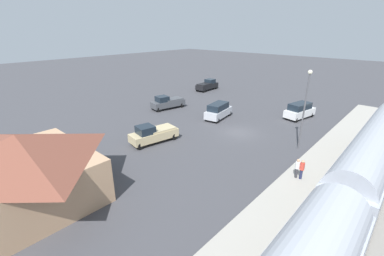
{
  "coord_description": "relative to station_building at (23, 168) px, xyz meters",
  "views": [
    {
      "loc": [
        -15.6,
        26.01,
        11.98
      ],
      "look_at": [
        3.54,
        4.66,
        1.0
      ],
      "focal_mm": 24.38,
      "sensor_mm": 36.0,
      "label": 1
    }
  ],
  "objects": [
    {
      "name": "ground_plane",
      "position": [
        -4.0,
        -22.0,
        -2.78
      ],
      "size": [
        200.0,
        200.0,
        0.0
      ],
      "primitive_type": "plane",
      "color": "#424247"
    },
    {
      "name": "railway_track",
      "position": [
        -18.0,
        -22.0,
        -2.68
      ],
      "size": [
        4.8,
        70.0,
        0.3
      ],
      "color": "gray",
      "rests_on": "ground"
    },
    {
      "name": "platform",
      "position": [
        -14.0,
        -22.0,
        -2.63
      ],
      "size": [
        3.2,
        46.0,
        0.3
      ],
      "color": "#A8A399",
      "rests_on": "ground"
    },
    {
      "name": "station_building",
      "position": [
        0.0,
        0.0,
        0.0
      ],
      "size": [
        9.98,
        9.28,
        5.34
      ],
      "color": "tan",
      "rests_on": "ground"
    },
    {
      "name": "pedestrian_on_platform",
      "position": [
        -13.45,
        -15.89,
        -1.5
      ],
      "size": [
        0.36,
        0.36,
        1.71
      ],
      "color": "#333338",
      "rests_on": "platform"
    },
    {
      "name": "pedestrian_waiting_far",
      "position": [
        -13.82,
        -15.94,
        -1.5
      ],
      "size": [
        0.36,
        0.36,
        1.71
      ],
      "color": "#23284C",
      "rests_on": "platform"
    },
    {
      "name": "pickup_black",
      "position": [
        13.68,
        -37.88,
        -1.75
      ],
      "size": [
        2.19,
        5.48,
        2.14
      ],
      "color": "black",
      "rests_on": "ground"
    },
    {
      "name": "pickup_tan",
      "position": [
        1.52,
        -13.07,
        -1.75
      ],
      "size": [
        2.92,
        5.67,
        2.14
      ],
      "color": "#C6B284",
      "rests_on": "ground"
    },
    {
      "name": "pickup_charcoal",
      "position": [
        10.04,
        -23.18,
        -1.75
      ],
      "size": [
        3.02,
        5.69,
        2.14
      ],
      "color": "#47494F",
      "rests_on": "ground"
    },
    {
      "name": "suv_white",
      "position": [
        -7.41,
        -32.4,
        -1.63
      ],
      "size": [
        2.92,
        5.2,
        2.22
      ],
      "color": "white",
      "rests_on": "ground"
    },
    {
      "name": "suv_silver",
      "position": [
        1.1,
        -24.65,
        -1.63
      ],
      "size": [
        2.7,
        5.14,
        2.22
      ],
      "color": "silver",
      "rests_on": "ground"
    },
    {
      "name": "light_pole_near_platform",
      "position": [
        -11.2,
        -22.36,
        2.38
      ],
      "size": [
        0.44,
        0.44,
        8.28
      ],
      "color": "#515156",
      "rests_on": "ground"
    }
  ]
}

